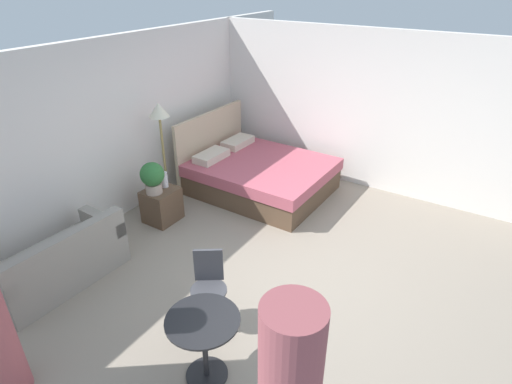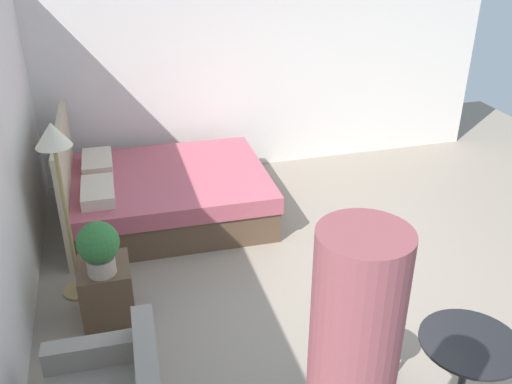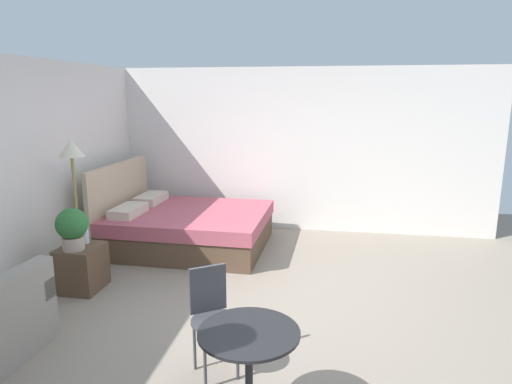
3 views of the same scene
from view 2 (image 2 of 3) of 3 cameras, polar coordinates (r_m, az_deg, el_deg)
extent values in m
cube|color=gray|center=(5.40, 10.07, -9.09)|extent=(8.76, 8.84, 0.02)
cube|color=silver|center=(7.30, 1.29, 12.27)|extent=(0.12, 5.84, 2.53)
cube|color=brown|center=(6.36, -8.59, -1.05)|extent=(1.72, 2.09, 0.34)
cube|color=#B25160|center=(6.24, -8.76, 1.08)|extent=(1.76, 2.13, 0.19)
cube|color=tan|center=(6.18, -18.63, 1.23)|extent=(1.74, 0.09, 1.18)
cube|color=beige|center=(5.83, -15.75, 0.04)|extent=(0.61, 0.33, 0.12)
cube|color=beige|center=(6.50, -15.80, 2.92)|extent=(0.61, 0.33, 0.12)
cube|color=gray|center=(4.06, -15.54, -15.25)|extent=(0.16, 0.75, 0.18)
cube|color=brown|center=(4.97, -14.91, -9.60)|extent=(0.47, 0.42, 0.50)
cylinder|color=tan|center=(4.70, -15.42, -7.18)|extent=(0.23, 0.23, 0.15)
sphere|color=#2D6B33|center=(4.59, -15.75, -4.95)|extent=(0.34, 0.34, 0.34)
cylinder|color=silver|center=(4.87, -15.57, -5.37)|extent=(0.10, 0.10, 0.23)
cylinder|color=#99844C|center=(5.44, -17.44, -9.49)|extent=(0.29, 0.29, 0.02)
cylinder|color=#99844C|center=(5.06, -18.55, -2.96)|extent=(0.04, 0.04, 1.41)
cone|color=beige|center=(4.73, -19.97, 5.50)|extent=(0.29, 0.29, 0.20)
cylinder|color=black|center=(4.14, 20.12, -17.73)|extent=(0.05, 0.05, 0.67)
cylinder|color=black|center=(3.91, 20.95, -14.08)|extent=(0.64, 0.64, 0.02)
cylinder|color=#3F3F44|center=(4.24, 12.64, -17.30)|extent=(0.02, 0.02, 0.44)
cylinder|color=#3F3F44|center=(4.42, 14.29, -15.36)|extent=(0.02, 0.02, 0.44)
cylinder|color=#3F3F44|center=(4.32, 9.52, -15.92)|extent=(0.02, 0.02, 0.44)
cylinder|color=#3F3F44|center=(4.50, 11.29, -14.09)|extent=(0.02, 0.02, 0.44)
cylinder|color=#3F3F44|center=(4.22, 12.24, -13.34)|extent=(0.51, 0.51, 0.02)
cube|color=#3F3F44|center=(4.15, 10.59, -10.45)|extent=(0.19, 0.26, 0.37)
camera|label=1|loc=(3.81, 72.87, 11.04)|focal=29.37mm
camera|label=3|loc=(2.71, 70.48, -14.82)|focal=31.33mm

